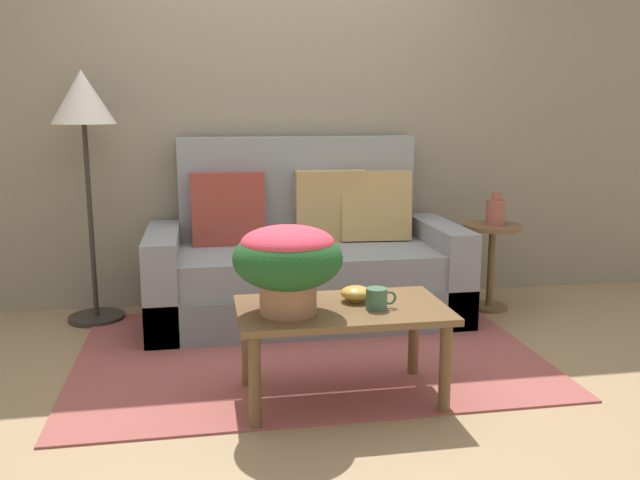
# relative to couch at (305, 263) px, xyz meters

# --- Properties ---
(ground_plane) EXTENTS (14.00, 14.00, 0.00)m
(ground_plane) POSITION_rel_couch_xyz_m (-0.10, -0.78, -0.35)
(ground_plane) COLOR #997A56
(wall_back) EXTENTS (6.40, 0.12, 2.84)m
(wall_back) POSITION_rel_couch_xyz_m (-0.10, 0.46, 1.07)
(wall_back) COLOR gray
(wall_back) RESTS_ON ground
(area_rug) EXTENTS (2.44, 1.73, 0.01)m
(area_rug) POSITION_rel_couch_xyz_m (-0.10, -0.67, -0.34)
(area_rug) COLOR #994C47
(area_rug) RESTS_ON ground
(couch) EXTENTS (1.93, 0.87, 1.13)m
(couch) POSITION_rel_couch_xyz_m (0.00, 0.00, 0.00)
(couch) COLOR slate
(couch) RESTS_ON ground
(coffee_table) EXTENTS (0.94, 0.55, 0.44)m
(coffee_table) POSITION_rel_couch_xyz_m (-0.04, -1.29, 0.03)
(coffee_table) COLOR brown
(coffee_table) RESTS_ON ground
(side_table) EXTENTS (0.37, 0.37, 0.57)m
(side_table) POSITION_rel_couch_xyz_m (1.23, -0.07, 0.04)
(side_table) COLOR brown
(side_table) RESTS_ON ground
(floor_lamp) EXTENTS (0.38, 0.38, 1.54)m
(floor_lamp) POSITION_rel_couch_xyz_m (-1.31, 0.14, 0.92)
(floor_lamp) COLOR #2D2823
(floor_lamp) RESTS_ON ground
(potted_plant) EXTENTS (0.47, 0.47, 0.38)m
(potted_plant) POSITION_rel_couch_xyz_m (-0.28, -1.33, 0.34)
(potted_plant) COLOR #A36B4C
(potted_plant) RESTS_ON coffee_table
(coffee_mug) EXTENTS (0.14, 0.10, 0.09)m
(coffee_mug) POSITION_rel_couch_xyz_m (0.11, -1.34, 0.14)
(coffee_mug) COLOR #3D664C
(coffee_mug) RESTS_ON coffee_table
(snack_bowl) EXTENTS (0.14, 0.14, 0.07)m
(snack_bowl) POSITION_rel_couch_xyz_m (0.05, -1.21, 0.13)
(snack_bowl) COLOR gold
(snack_bowl) RESTS_ON coffee_table
(table_vase) EXTENTS (0.12, 0.12, 0.22)m
(table_vase) POSITION_rel_couch_xyz_m (1.23, -0.08, 0.31)
(table_vase) COLOR #934C42
(table_vase) RESTS_ON side_table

